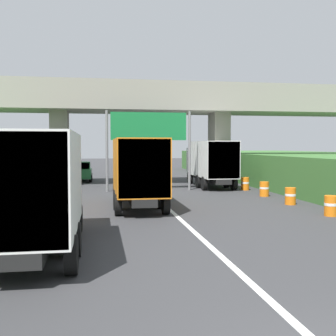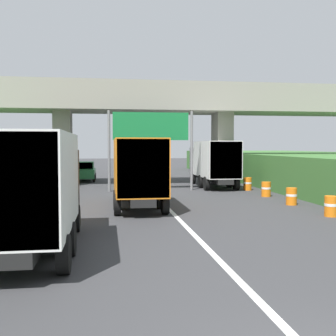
# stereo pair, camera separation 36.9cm
# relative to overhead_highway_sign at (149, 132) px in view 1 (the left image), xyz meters

# --- Properties ---
(lane_centre_stripe) EXTENTS (0.20, 85.80, 0.01)m
(lane_centre_stripe) POSITION_rel_overhead_highway_sign_xyz_m (0.00, -0.93, -4.07)
(lane_centre_stripe) COLOR white
(lane_centre_stripe) RESTS_ON ground
(overpass_bridge) EXTENTS (40.00, 4.80, 7.99)m
(overpass_bridge) POSITION_rel_overhead_highway_sign_xyz_m (0.00, 4.79, 1.98)
(overpass_bridge) COLOR gray
(overpass_bridge) RESTS_ON ground
(overhead_highway_sign) EXTENTS (5.88, 0.18, 5.49)m
(overhead_highway_sign) POSITION_rel_overhead_highway_sign_xyz_m (0.00, 0.00, 0.00)
(overhead_highway_sign) COLOR slate
(overhead_highway_sign) RESTS_ON ground
(truck_orange) EXTENTS (2.44, 7.30, 3.44)m
(truck_orange) POSITION_rel_overhead_highway_sign_xyz_m (-1.47, -7.63, -2.14)
(truck_orange) COLOR black
(truck_orange) RESTS_ON ground
(truck_black) EXTENTS (2.44, 7.30, 3.44)m
(truck_black) POSITION_rel_overhead_highway_sign_xyz_m (-5.09, -15.97, -2.14)
(truck_black) COLOR black
(truck_black) RESTS_ON ground
(truck_white) EXTENTS (2.44, 7.30, 3.44)m
(truck_white) POSITION_rel_overhead_highway_sign_xyz_m (4.91, 1.94, -2.14)
(truck_white) COLOR black
(truck_white) RESTS_ON ground
(car_green) EXTENTS (1.86, 4.10, 1.72)m
(car_green) POSITION_rel_overhead_highway_sign_xyz_m (-4.95, 8.78, -3.21)
(car_green) COLOR #236B38
(car_green) RESTS_ON ground
(construction_barrel_2) EXTENTS (0.57, 0.57, 0.90)m
(construction_barrel_2) POSITION_rel_overhead_highway_sign_xyz_m (6.71, -11.54, -3.61)
(construction_barrel_2) COLOR orange
(construction_barrel_2) RESTS_ON ground
(construction_barrel_3) EXTENTS (0.57, 0.57, 0.90)m
(construction_barrel_3) POSITION_rel_overhead_highway_sign_xyz_m (6.57, -7.90, -3.61)
(construction_barrel_3) COLOR orange
(construction_barrel_3) RESTS_ON ground
(construction_barrel_4) EXTENTS (0.57, 0.57, 0.90)m
(construction_barrel_4) POSITION_rel_overhead_highway_sign_xyz_m (6.62, -4.27, -3.61)
(construction_barrel_4) COLOR orange
(construction_barrel_4) RESTS_ON ground
(construction_barrel_5) EXTENTS (0.57, 0.57, 0.90)m
(construction_barrel_5) POSITION_rel_overhead_highway_sign_xyz_m (6.70, -0.63, -3.61)
(construction_barrel_5) COLOR orange
(construction_barrel_5) RESTS_ON ground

